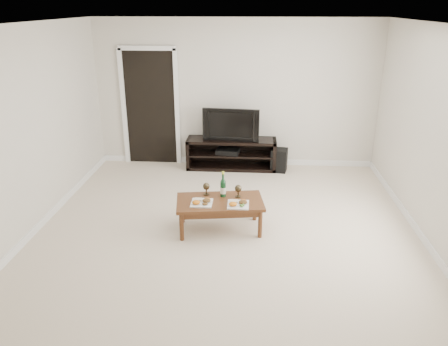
% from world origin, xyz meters
% --- Properties ---
extents(floor, '(5.50, 5.50, 0.00)m').
position_xyz_m(floor, '(0.00, 0.00, 0.00)').
color(floor, beige).
rests_on(floor, ground).
extents(back_wall, '(5.00, 0.04, 2.60)m').
position_xyz_m(back_wall, '(0.00, 2.77, 1.30)').
color(back_wall, beige).
rests_on(back_wall, ground).
extents(ceiling, '(5.00, 5.50, 0.04)m').
position_xyz_m(ceiling, '(0.00, 0.00, 2.62)').
color(ceiling, white).
rests_on(ceiling, back_wall).
extents(doorway, '(0.90, 0.02, 2.05)m').
position_xyz_m(doorway, '(-1.55, 2.73, 1.02)').
color(doorway, black).
rests_on(doorway, ground).
extents(media_console, '(1.60, 0.45, 0.55)m').
position_xyz_m(media_console, '(-0.06, 2.50, 0.28)').
color(media_console, black).
rests_on(media_console, ground).
extents(television, '(1.00, 0.22, 0.57)m').
position_xyz_m(television, '(-0.06, 2.50, 0.84)').
color(television, black).
rests_on(television, media_console).
extents(av_receiver, '(0.44, 0.35, 0.08)m').
position_xyz_m(av_receiver, '(-0.12, 2.48, 0.33)').
color(av_receiver, black).
rests_on(av_receiver, media_console).
extents(subwoofer, '(0.32, 0.32, 0.41)m').
position_xyz_m(subwoofer, '(0.79, 2.41, 0.20)').
color(subwoofer, black).
rests_on(subwoofer, ground).
extents(coffee_table, '(1.19, 0.76, 0.42)m').
position_xyz_m(coffee_table, '(-0.09, 0.17, 0.21)').
color(coffee_table, '#5B2E19').
rests_on(coffee_table, ground).
extents(plate_left, '(0.27, 0.27, 0.07)m').
position_xyz_m(plate_left, '(-0.31, 0.06, 0.45)').
color(plate_left, white).
rests_on(plate_left, coffee_table).
extents(plate_right, '(0.27, 0.27, 0.07)m').
position_xyz_m(plate_right, '(0.15, 0.04, 0.45)').
color(plate_right, white).
rests_on(plate_right, coffee_table).
extents(wine_bottle, '(0.07, 0.07, 0.35)m').
position_xyz_m(wine_bottle, '(-0.06, 0.31, 0.59)').
color(wine_bottle, '#0F381B').
rests_on(wine_bottle, coffee_table).
extents(goblet_left, '(0.09, 0.09, 0.17)m').
position_xyz_m(goblet_left, '(-0.28, 0.34, 0.51)').
color(goblet_left, '#3D3321').
rests_on(goblet_left, coffee_table).
extents(goblet_right, '(0.09, 0.09, 0.17)m').
position_xyz_m(goblet_right, '(0.14, 0.30, 0.51)').
color(goblet_right, '#3D3321').
rests_on(goblet_right, coffee_table).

